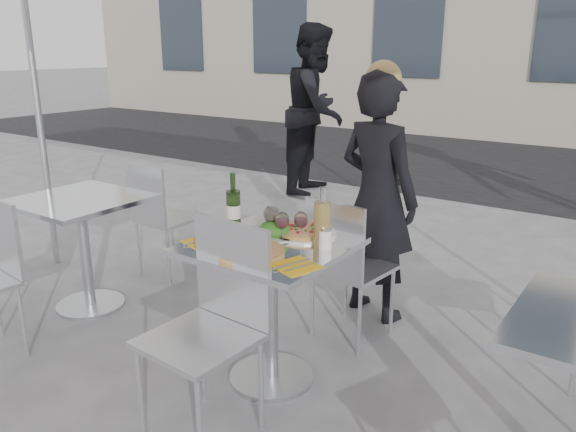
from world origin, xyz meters
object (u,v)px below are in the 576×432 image
Objects in this scene: napkin_right at (296,266)px; pizza_far at (304,231)px; side_table_left at (83,230)px; wineglass_red_b at (301,221)px; woman_diner at (378,198)px; side_chair_lfar at (159,211)px; pizza_near at (249,251)px; carafe at (322,223)px; chair_far at (344,259)px; wineglass_red_a at (282,222)px; wineglass_white_a at (270,215)px; main_table at (271,283)px; salad_plate at (275,231)px; sugar_shaker at (325,238)px; wine_bottle at (233,207)px; chair_near at (215,313)px; pedestrian_a at (316,110)px; wineglass_white_b at (273,216)px; napkin_left at (206,242)px.

pizza_far is at bearing 137.18° from napkin_right.
wineglass_red_b reaches higher than side_table_left.
woman_diner is 6.75× the size of napkin_right.
side_chair_lfar is 2.66× the size of pizza_near.
chair_far is at bearing 105.26° from carafe.
side_table_left is at bearing -176.87° from wineglass_red_b.
pizza_near is 0.26m from napkin_right.
napkin_right is at bearing -2.29° from pizza_near.
wineglass_red_a is 0.33m from napkin_right.
pizza_far is at bearing 44.04° from wineglass_white_a.
wineglass_red_b is (0.12, 0.09, 0.32)m from main_table.
pizza_near is 1.48× the size of salad_plate.
wineglass_white_a reaches higher than napkin_right.
woman_diner is 0.79m from pizza_far.
side_table_left is 4.76× the size of wineglass_red_b.
sugar_shaker reaches higher than side_table_left.
chair_far is at bearing 49.29° from wine_bottle.
salad_plate is 1.40× the size of wineglass_white_a.
carafe is (0.23, 0.10, 0.33)m from main_table.
wineglass_white_a is (-0.32, -0.00, 0.06)m from sugar_shaker.
wine_bottle is at bearing 125.15° from chair_near.
wineglass_white_a is 0.12m from wineglass_red_a.
sugar_shaker reaches higher than salad_plate.
wineglass_red_b reaches higher than salad_plate.
sugar_shaker is at bearing -160.16° from pedestrian_a.
carafe reaches higher than wineglass_white_b.
main_table is at bearing 159.00° from side_chair_lfar.
pedestrian_a is at bearing 120.96° from wineglass_red_b.
pizza_near is at bearing 153.83° from side_chair_lfar.
pizza_far is 0.19m from wineglass_white_b.
side_table_left is at bearing 26.07° from chair_far.
wine_bottle is 0.64m from napkin_right.
pizza_near is at bearing -6.42° from side_table_left.
wineglass_red_b is 0.70× the size of napkin_left.
side_chair_lfar is 1.63m from pizza_far.
wineglass_white_b reaches higher than pizza_near.
side_table_left is 3.35× the size of napkin_left.
carafe is 1.29× the size of napkin_left.
napkin_right reaches higher than main_table.
main_table is at bearing 95.84° from chair_near.
chair_far is at bearing 79.70° from napkin_left.
pedestrian_a is 8.44× the size of napkin_right.
pizza_far is at bearing 89.51° from chair_far.
woman_diner is at bearing 82.92° from salad_plate.
wineglass_red_b reaches higher than napkin_right.
main_table is 0.33m from wineglass_white_b.
carafe reaches higher than chair_far.
chair_far is 2.65× the size of pizza_far.
side_table_left is 0.39× the size of pedestrian_a.
pizza_far is 0.44m from napkin_right.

